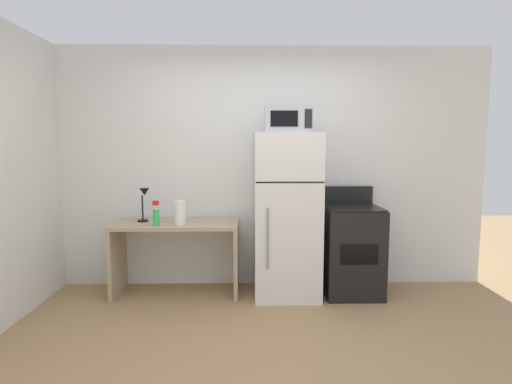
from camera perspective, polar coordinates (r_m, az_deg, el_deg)
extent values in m
plane|color=#9E7A51|center=(3.16, 1.16, -22.60)|extent=(12.00, 12.00, 0.00)
cube|color=silver|center=(4.47, 0.35, 3.45)|extent=(5.00, 0.10, 2.60)
cube|color=tan|center=(4.27, -11.20, -4.53)|extent=(1.28, 0.53, 0.04)
cube|color=tan|center=(4.51, -18.98, -9.08)|extent=(0.04, 0.53, 0.71)
cube|color=tan|center=(4.29, -2.80, -9.49)|extent=(0.04, 0.53, 0.71)
cylinder|color=black|center=(4.42, -15.66, -3.90)|extent=(0.11, 0.11, 0.02)
cylinder|color=black|center=(4.39, -15.72, -2.12)|extent=(0.02, 0.02, 0.26)
cone|color=black|center=(4.35, -15.47, 0.02)|extent=(0.10, 0.10, 0.08)
cylinder|color=green|center=(4.15, -13.89, -3.50)|extent=(0.06, 0.06, 0.16)
cylinder|color=white|center=(4.14, -13.92, -2.10)|extent=(0.02, 0.02, 0.04)
cube|color=red|center=(4.12, -13.97, -1.51)|extent=(0.06, 0.03, 0.04)
cylinder|color=white|center=(4.14, -10.67, -2.89)|extent=(0.11, 0.11, 0.24)
cube|color=white|center=(4.15, 4.35, -3.28)|extent=(0.66, 0.64, 1.67)
cube|color=black|center=(3.79, 4.86, 1.37)|extent=(0.64, 0.00, 0.01)
cylinder|color=gray|center=(3.84, 1.67, -6.60)|extent=(0.02, 0.02, 0.58)
cube|color=#B7B7BC|center=(4.08, 4.50, 10.13)|extent=(0.46, 0.34, 0.26)
cube|color=black|center=(3.90, 4.00, 10.30)|extent=(0.26, 0.01, 0.15)
cube|color=black|center=(3.93, 7.40, 10.24)|extent=(0.07, 0.01, 0.18)
cube|color=black|center=(4.37, 13.30, -8.10)|extent=(0.57, 0.60, 0.90)
cube|color=black|center=(4.28, 13.46, -2.12)|extent=(0.55, 0.58, 0.02)
cube|color=black|center=(4.53, 12.61, -0.35)|extent=(0.57, 0.04, 0.18)
cube|color=black|center=(4.07, 14.38, -8.55)|extent=(0.37, 0.01, 0.20)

